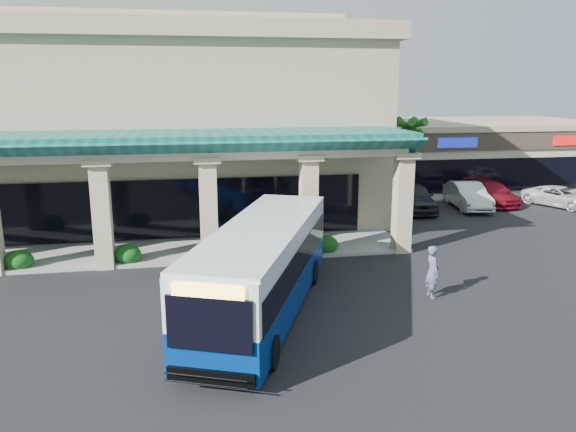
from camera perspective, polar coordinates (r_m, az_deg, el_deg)
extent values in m
plane|color=black|center=(20.96, 1.05, -8.54)|extent=(110.00, 110.00, 0.00)
imported|color=#4B5672|center=(21.60, 14.46, -5.49)|extent=(0.49, 0.73, 2.00)
imported|color=black|center=(36.17, 12.69, 1.86)|extent=(2.75, 5.35, 1.74)
imported|color=silver|center=(37.89, 17.78, 1.99)|extent=(2.45, 5.24, 1.66)
imported|color=maroon|center=(39.89, 19.96, 2.22)|extent=(2.16, 5.11, 1.47)
imported|color=silver|center=(40.71, 25.92, 1.77)|extent=(3.93, 5.16, 1.30)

